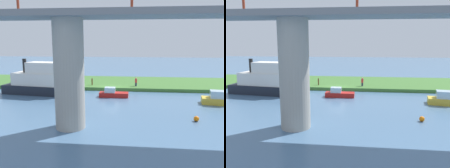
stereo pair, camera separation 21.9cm
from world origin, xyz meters
The scene contains 10 objects.
ground_plane centered at (0.00, 0.00, 0.00)m, with size 160.00×160.00×0.00m, color #4C7093.
grassy_bank centered at (0.00, -6.00, 0.25)m, with size 80.00×12.00×0.50m, color #427533.
bridge_pylon centered at (1.76, 15.56, 4.64)m, with size 2.54×2.54×9.28m, color #9E998E.
bridge_span centered at (1.76, 15.54, 9.77)m, with size 72.03×4.30×3.25m.
person_on_bank centered at (-3.80, -1.82, 1.20)m, with size 0.51×0.51×1.39m.
mooring_post centered at (3.23, -1.96, 1.03)m, with size 0.20×0.20×1.07m, color brown.
riverboat_paddlewheel centered at (9.88, 2.88, 1.85)m, with size 10.11×4.51×4.99m.
pontoon_yellow centered at (-14.09, 6.29, 0.59)m, with size 5.17×2.60×1.64m.
skiff_small centered at (-0.73, 3.72, 0.47)m, with size 3.92×1.40×1.30m.
marker_buoy centered at (-9.57, 12.77, 0.25)m, with size 0.50×0.50×0.50m, color orange.
Camera 2 is at (-4.13, 34.52, 7.39)m, focal length 37.49 mm.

